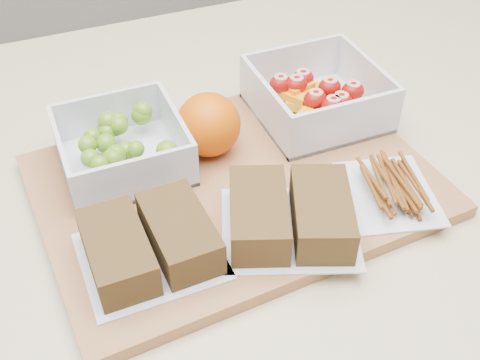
{
  "coord_description": "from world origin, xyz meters",
  "views": [
    {
      "loc": [
        -0.17,
        -0.45,
        1.36
      ],
      "look_at": [
        0.02,
        -0.0,
        0.93
      ],
      "focal_mm": 45.0,
      "sensor_mm": 36.0,
      "label": 1
    }
  ],
  "objects_px": {
    "grape_container": "(123,147)",
    "fruit_container": "(317,98)",
    "pretzel_bag": "(390,185)",
    "sandwich_bag_center": "(290,215)",
    "cutting_board": "(236,185)",
    "orange": "(209,125)",
    "sandwich_bag_left": "(149,243)"
  },
  "relations": [
    {
      "from": "sandwich_bag_left",
      "to": "sandwich_bag_center",
      "type": "distance_m",
      "value": 0.14
    },
    {
      "from": "grape_container",
      "to": "sandwich_bag_center",
      "type": "xyz_separation_m",
      "value": [
        0.13,
        -0.16,
        -0.0
      ]
    },
    {
      "from": "cutting_board",
      "to": "sandwich_bag_center",
      "type": "distance_m",
      "value": 0.1
    },
    {
      "from": "orange",
      "to": "sandwich_bag_center",
      "type": "distance_m",
      "value": 0.15
    },
    {
      "from": "sandwich_bag_center",
      "to": "pretzel_bag",
      "type": "distance_m",
      "value": 0.12
    },
    {
      "from": "grape_container",
      "to": "fruit_container",
      "type": "bearing_deg",
      "value": 0.67
    },
    {
      "from": "fruit_container",
      "to": "orange",
      "type": "bearing_deg",
      "value": -173.65
    },
    {
      "from": "sandwich_bag_center",
      "to": "grape_container",
      "type": "bearing_deg",
      "value": 127.71
    },
    {
      "from": "sandwich_bag_center",
      "to": "pretzel_bag",
      "type": "height_order",
      "value": "sandwich_bag_center"
    },
    {
      "from": "orange",
      "to": "sandwich_bag_left",
      "type": "relative_size",
      "value": 0.55
    },
    {
      "from": "cutting_board",
      "to": "orange",
      "type": "bearing_deg",
      "value": 93.97
    },
    {
      "from": "sandwich_bag_left",
      "to": "fruit_container",
      "type": "bearing_deg",
      "value": 30.12
    },
    {
      "from": "cutting_board",
      "to": "fruit_container",
      "type": "height_order",
      "value": "fruit_container"
    },
    {
      "from": "grape_container",
      "to": "pretzel_bag",
      "type": "relative_size",
      "value": 0.99
    },
    {
      "from": "cutting_board",
      "to": "pretzel_bag",
      "type": "xyz_separation_m",
      "value": [
        0.14,
        -0.08,
        0.02
      ]
    },
    {
      "from": "fruit_container",
      "to": "sandwich_bag_left",
      "type": "distance_m",
      "value": 0.3
    },
    {
      "from": "grape_container",
      "to": "fruit_container",
      "type": "distance_m",
      "value": 0.24
    },
    {
      "from": "sandwich_bag_center",
      "to": "sandwich_bag_left",
      "type": "bearing_deg",
      "value": 172.85
    },
    {
      "from": "pretzel_bag",
      "to": "fruit_container",
      "type": "bearing_deg",
      "value": 91.23
    },
    {
      "from": "sandwich_bag_left",
      "to": "pretzel_bag",
      "type": "relative_size",
      "value": 0.99
    },
    {
      "from": "cutting_board",
      "to": "grape_container",
      "type": "height_order",
      "value": "grape_container"
    },
    {
      "from": "fruit_container",
      "to": "pretzel_bag",
      "type": "relative_size",
      "value": 1.08
    },
    {
      "from": "orange",
      "to": "sandwich_bag_center",
      "type": "xyz_separation_m",
      "value": [
        0.03,
        -0.15,
        -0.02
      ]
    },
    {
      "from": "sandwich_bag_center",
      "to": "pretzel_bag",
      "type": "xyz_separation_m",
      "value": [
        0.12,
        0.01,
        -0.01
      ]
    },
    {
      "from": "grape_container",
      "to": "fruit_container",
      "type": "relative_size",
      "value": 0.92
    },
    {
      "from": "sandwich_bag_left",
      "to": "pretzel_bag",
      "type": "height_order",
      "value": "sandwich_bag_left"
    },
    {
      "from": "sandwich_bag_left",
      "to": "orange",
      "type": "bearing_deg",
      "value": 50.49
    },
    {
      "from": "grape_container",
      "to": "fruit_container",
      "type": "xyz_separation_m",
      "value": [
        0.24,
        0.0,
        -0.0
      ]
    },
    {
      "from": "grape_container",
      "to": "sandwich_bag_left",
      "type": "distance_m",
      "value": 0.15
    },
    {
      "from": "cutting_board",
      "to": "orange",
      "type": "height_order",
      "value": "orange"
    },
    {
      "from": "cutting_board",
      "to": "pretzel_bag",
      "type": "bearing_deg",
      "value": -34.1
    },
    {
      "from": "sandwich_bag_center",
      "to": "cutting_board",
      "type": "bearing_deg",
      "value": 103.61
    }
  ]
}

